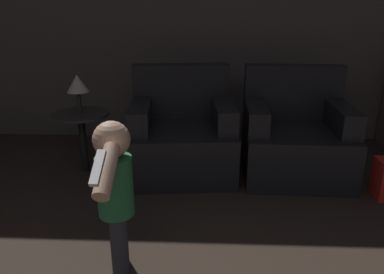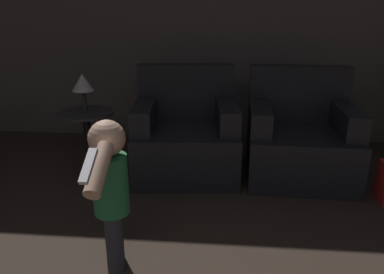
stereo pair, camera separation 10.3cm
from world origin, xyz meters
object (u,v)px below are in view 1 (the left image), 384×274
object	(u,v)px
armchair_left	(182,136)
person_toddler	(115,187)
lamp	(77,84)
armchair_right	(295,138)

from	to	relation	value
armchair_left	person_toddler	bearing A→B (deg)	-105.95
armchair_left	lamp	world-z (taller)	armchair_left
armchair_left	armchair_right	xyz separation A→B (m)	(0.95, 0.00, 0.00)
lamp	armchair_left	bearing A→B (deg)	3.60
armchair_right	person_toddler	world-z (taller)	armchair_right
armchair_left	armchair_right	bearing A→B (deg)	-5.34
lamp	person_toddler	bearing A→B (deg)	-64.99
armchair_left	person_toddler	xyz separation A→B (m)	(-0.25, -1.33, 0.18)
person_toddler	lamp	distance (m)	1.43
person_toddler	lamp	xyz separation A→B (m)	(-0.59, 1.27, 0.27)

